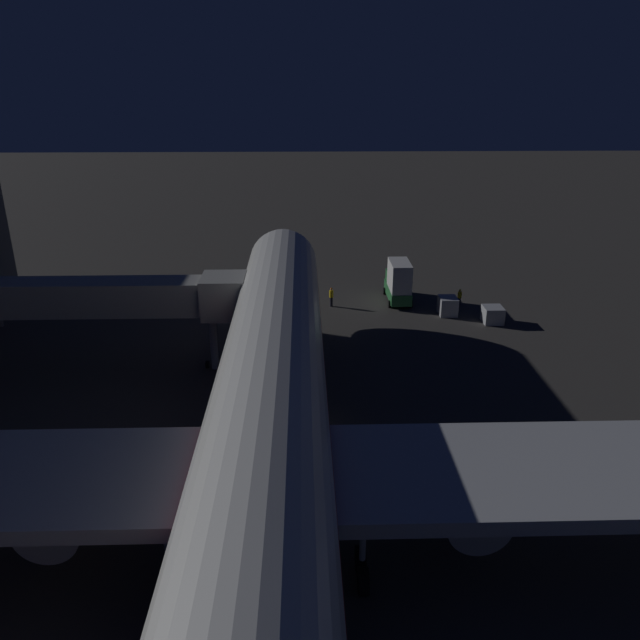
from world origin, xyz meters
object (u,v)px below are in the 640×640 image
ground_crew_near_nose_gear (460,297)px  traffic_cone_nose_port (308,313)px  baggage_container_spare (493,315)px  traffic_cone_nose_starboard (262,313)px  baggage_container_mid_row (448,306)px  airliner_at_gate (262,482)px  ground_crew_marshaller_fwd (331,296)px  jet_bridge (96,297)px  catering_truck (398,281)px

ground_crew_near_nose_gear → traffic_cone_nose_port: 14.96m
baggage_container_spare → traffic_cone_nose_starboard: (21.18, -2.17, -0.47)m
traffic_cone_nose_starboard → baggage_container_mid_row: bearing=179.9°
airliner_at_gate → ground_crew_marshaller_fwd: 36.32m
jet_bridge → baggage_container_spare: bearing=-164.8°
traffic_cone_nose_port → ground_crew_near_nose_gear: bearing=-171.6°
baggage_container_mid_row → traffic_cone_nose_port: bearing=-0.2°
airliner_at_gate → traffic_cone_nose_starboard: bearing=-86.2°
traffic_cone_nose_port → baggage_container_spare: bearing=172.6°
traffic_cone_nose_port → ground_crew_marshaller_fwd: bearing=-132.2°
traffic_cone_nose_starboard → baggage_container_spare: bearing=174.1°
baggage_container_mid_row → airliner_at_gate: bearing=65.2°
catering_truck → traffic_cone_nose_starboard: catering_truck is taller
airliner_at_gate → jet_bridge: (13.48, -22.28, 0.10)m
airliner_at_gate → traffic_cone_nose_port: 33.77m
jet_bridge → traffic_cone_nose_port: (-15.68, -10.97, -5.58)m
ground_crew_marshaller_fwd → traffic_cone_nose_port: ground_crew_marshaller_fwd is taller
traffic_cone_nose_starboard → ground_crew_near_nose_gear: bearing=-173.5°
catering_truck → traffic_cone_nose_port: catering_truck is taller
ground_crew_marshaller_fwd → traffic_cone_nose_starboard: size_ratio=3.47×
jet_bridge → ground_crew_marshaller_fwd: bearing=-143.1°
ground_crew_near_nose_gear → traffic_cone_nose_starboard: (19.18, 2.18, -0.69)m
ground_crew_near_nose_gear → jet_bridge: bearing=23.3°
traffic_cone_nose_port → traffic_cone_nose_starboard: 4.40m
jet_bridge → baggage_container_spare: 34.02m
catering_truck → traffic_cone_nose_port: 9.90m
airliner_at_gate → baggage_container_spare: (-18.98, -31.08, -5.01)m
traffic_cone_nose_starboard → catering_truck: bearing=-164.3°
ground_crew_marshaller_fwd → catering_truck: bearing=-169.3°
ground_crew_near_nose_gear → traffic_cone_nose_port: bearing=8.4°
catering_truck → baggage_container_spare: 9.89m
baggage_container_mid_row → jet_bridge: bearing=20.8°
catering_truck → ground_crew_marshaller_fwd: 6.91m
baggage_container_spare → traffic_cone_nose_starboard: size_ratio=3.35×
airliner_at_gate → catering_truck: bearing=-106.8°
airliner_at_gate → catering_truck: airliner_at_gate is taller
jet_bridge → catering_truck: size_ratio=4.53×
baggage_container_mid_row → baggage_container_spare: 4.23m
traffic_cone_nose_port → traffic_cone_nose_starboard: same height
airliner_at_gate → ground_crew_near_nose_gear: bearing=-115.6°
airliner_at_gate → jet_bridge: size_ratio=2.72×
baggage_container_spare → traffic_cone_nose_port: baggage_container_spare is taller
airliner_at_gate → ground_crew_near_nose_gear: airliner_at_gate is taller
airliner_at_gate → traffic_cone_nose_starboard: airliner_at_gate is taller
airliner_at_gate → ground_crew_marshaller_fwd: size_ratio=36.29×
airliner_at_gate → baggage_container_mid_row: size_ratio=36.70×
catering_truck → baggage_container_mid_row: size_ratio=2.98×
traffic_cone_nose_starboard → jet_bridge: bearing=44.2°
ground_crew_marshaller_fwd → jet_bridge: bearing=36.9°
baggage_container_mid_row → ground_crew_near_nose_gear: ground_crew_near_nose_gear is taller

